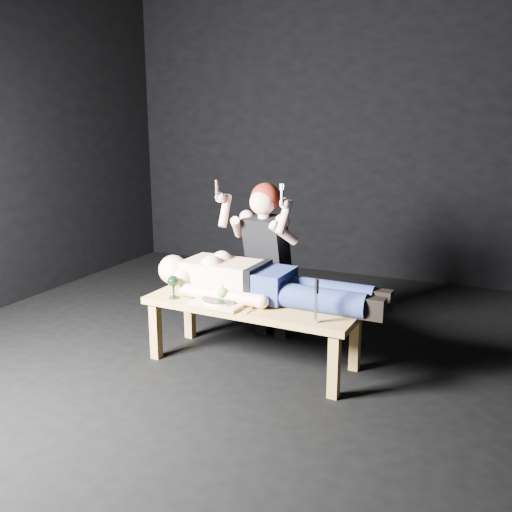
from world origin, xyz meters
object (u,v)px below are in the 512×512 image
at_px(table, 253,333).
at_px(carving_knife, 316,301).
at_px(kneeling_woman, 272,259).
at_px(goblet, 173,287).
at_px(serving_tray, 220,302).
at_px(lying_man, 265,279).

xyz_separation_m(table, carving_knife, (0.51, -0.21, 0.36)).
xyz_separation_m(kneeling_woman, goblet, (-0.44, -0.68, -0.08)).
height_order(table, carving_knife, carving_knife).
bearing_deg(carving_knife, serving_tray, 176.61).
bearing_deg(table, kneeling_woman, 101.30).
xyz_separation_m(kneeling_woman, carving_knife, (0.59, -0.74, -0.03)).
bearing_deg(table, carving_knife, -20.41).
relative_size(kneeling_woman, goblet, 7.74).
bearing_deg(goblet, table, 16.82).
bearing_deg(kneeling_woman, lying_man, -64.34).
xyz_separation_m(kneeling_woman, serving_tray, (-0.09, -0.67, -0.15)).
distance_m(table, kneeling_woman, 0.66).
relative_size(lying_man, serving_tray, 4.31).
xyz_separation_m(goblet, carving_knife, (1.03, -0.06, 0.05)).
height_order(kneeling_woman, carving_knife, kneeling_woman).
distance_m(table, lying_man, 0.38).
bearing_deg(goblet, serving_tray, 2.13).
bearing_deg(goblet, kneeling_woman, 57.34).
bearing_deg(kneeling_woman, carving_knife, -42.53).
xyz_separation_m(table, goblet, (-0.52, -0.16, 0.30)).
distance_m(lying_man, kneeling_woman, 0.46).
bearing_deg(lying_man, serving_tray, -131.57).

